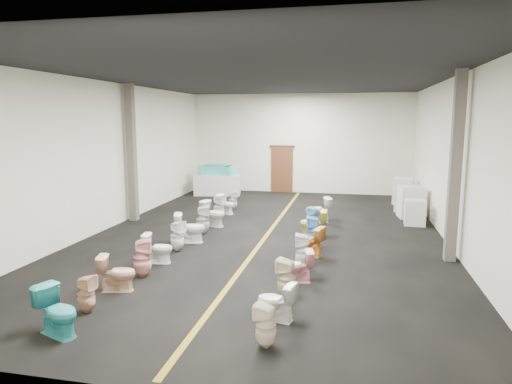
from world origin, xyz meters
TOP-DOWN VIEW (x-y plane):
  - floor at (0.00, 0.00)m, footprint 16.00×16.00m
  - ceiling at (0.00, 0.00)m, footprint 16.00×16.00m
  - wall_back at (0.00, 8.00)m, footprint 10.00×0.00m
  - wall_front at (0.00, -8.00)m, footprint 10.00×0.00m
  - wall_left at (-5.00, 0.00)m, footprint 0.00×16.00m
  - wall_right at (5.00, 0.00)m, footprint 0.00×16.00m
  - aisle_stripe at (0.00, 0.00)m, footprint 0.12×15.60m
  - back_door at (-0.80, 7.94)m, footprint 1.00×0.10m
  - door_frame at (-0.80, 7.95)m, footprint 1.15×0.08m
  - column_left at (-4.75, 1.00)m, footprint 0.25×0.25m
  - column_right at (4.75, -1.50)m, footprint 0.25×0.25m
  - display_table at (-3.52, 6.60)m, footprint 2.17×1.37m
  - bathtub at (-3.52, 6.60)m, footprint 1.86×0.76m
  - appliance_crate_a at (4.40, 2.22)m, footprint 0.66×0.66m
  - appliance_crate_b at (4.40, 3.35)m, footprint 0.89×0.89m
  - appliance_crate_c at (4.40, 4.38)m, footprint 0.98×0.98m
  - appliance_crate_d at (4.40, 5.98)m, footprint 0.88×0.88m
  - toilet_left_0 at (-2.05, -6.89)m, footprint 0.88×0.69m
  - toilet_left_1 at (-2.10, -6.03)m, footprint 0.34×0.34m
  - toilet_left_2 at (-2.08, -4.98)m, footprint 0.80×0.57m
  - toilet_left_3 at (-1.96, -4.13)m, footprint 0.51×0.51m
  - toilet_left_4 at (-2.04, -3.15)m, footprint 0.74×0.48m
  - toilet_left_5 at (-1.97, -2.10)m, footprint 0.47×0.47m
  - toilet_left_6 at (-1.92, -1.30)m, footprint 0.91×0.68m
  - toilet_left_7 at (-1.89, -0.30)m, footprint 0.50×0.49m
  - toilet_left_8 at (-1.87, 0.71)m, footprint 0.89×0.65m
  - toilet_left_9 at (-1.99, 1.70)m, footprint 0.49×0.48m
  - toilet_left_10 at (-2.01, 2.63)m, footprint 0.78×0.60m
  - toilet_left_11 at (-1.96, 3.44)m, footprint 0.41×0.41m
  - toilet_right_0 at (1.21, -6.59)m, footprint 0.38×0.38m
  - toilet_right_1 at (1.21, -5.65)m, footprint 0.73×0.51m
  - toilet_right_2 at (1.24, -4.64)m, footprint 0.41×0.40m
  - toilet_right_3 at (1.33, -3.75)m, footprint 0.75×0.53m
  - toilet_right_4 at (1.36, -2.80)m, footprint 0.41×0.41m
  - toilet_right_5 at (1.40, -1.84)m, footprint 0.85×0.65m
  - toilet_right_6 at (1.43, -0.95)m, footprint 0.43×0.42m
  - toilet_right_7 at (1.34, 0.07)m, footprint 0.79×0.47m
  - toilet_right_8 at (1.27, 0.95)m, footprint 0.42×0.42m
  - toilet_right_9 at (1.34, 1.90)m, footprint 0.93×0.72m

SIDE VIEW (x-z plane):
  - floor at x=0.00m, z-range 0.00..0.00m
  - aisle_stripe at x=0.00m, z-range 0.00..0.01m
  - toilet_right_1 at x=1.21m, z-range 0.00..0.68m
  - toilet_right_0 at x=1.21m, z-range 0.00..0.68m
  - toilet_left_1 at x=-2.10m, z-range 0.00..0.68m
  - toilet_right_3 at x=1.33m, z-range 0.00..0.69m
  - toilet_left_10 at x=-2.01m, z-range 0.00..0.70m
  - toilet_right_8 at x=1.27m, z-range 0.00..0.70m
  - toilet_left_11 at x=-1.96m, z-range 0.00..0.71m
  - toilet_left_4 at x=-2.04m, z-range 0.00..0.71m
  - toilet_left_2 at x=-2.08m, z-range 0.00..0.73m
  - toilet_right_5 at x=1.40m, z-range 0.00..0.76m
  - toilet_right_2 at x=1.24m, z-range 0.00..0.78m
  - toilet_left_0 at x=-2.05m, z-range 0.00..0.79m
  - toilet_right_7 at x=1.34m, z-range 0.00..0.79m
  - toilet_left_5 at x=-1.97m, z-range 0.00..0.79m
  - toilet_right_4 at x=1.36m, z-range 0.00..0.81m
  - appliance_crate_a at x=4.40m, z-range 0.00..0.81m
  - toilet_left_8 at x=-1.87m, z-range 0.00..0.81m
  - toilet_right_6 at x=1.43m, z-range 0.00..0.82m
  - toilet_left_6 at x=-1.92m, z-range 0.00..0.83m
  - toilet_right_9 at x=1.34m, z-range 0.00..0.84m
  - toilet_left_9 at x=-1.99m, z-range 0.00..0.84m
  - appliance_crate_c at x=4.40m, z-range 0.00..0.85m
  - toilet_left_3 at x=-1.96m, z-range 0.00..0.86m
  - toilet_left_7 at x=-1.89m, z-range 0.00..0.86m
  - display_table at x=-3.52m, z-range 0.00..0.90m
  - appliance_crate_d at x=4.40m, z-range 0.00..1.06m
  - appliance_crate_b at x=4.40m, z-range 0.00..1.09m
  - back_door at x=-0.80m, z-range 0.00..2.10m
  - bathtub at x=-3.52m, z-range 0.79..1.34m
  - door_frame at x=-0.80m, z-range 2.07..2.17m
  - wall_back at x=0.00m, z-range -2.75..7.25m
  - wall_front at x=0.00m, z-range -2.75..7.25m
  - wall_left at x=-5.00m, z-range -5.75..10.25m
  - wall_right at x=5.00m, z-range -5.75..10.25m
  - column_left at x=-4.75m, z-range 0.00..4.50m
  - column_right at x=4.75m, z-range 0.00..4.50m
  - ceiling at x=0.00m, z-range 4.50..4.50m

